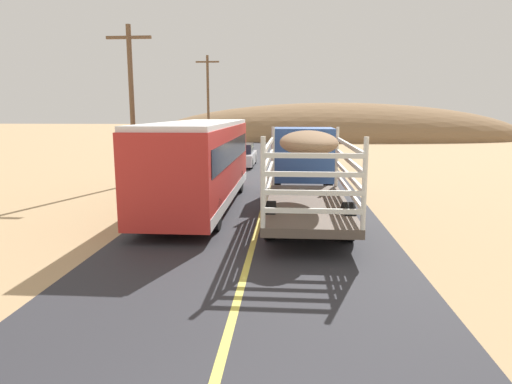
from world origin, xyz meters
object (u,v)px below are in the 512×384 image
at_px(bus, 200,162).
at_px(power_pole_mid, 132,100).
at_px(livestock_truck, 305,160).
at_px(power_pole_far, 208,100).
at_px(car_far, 241,156).

distance_m(bus, power_pole_mid, 7.38).
bearing_deg(livestock_truck, power_pole_mid, 149.29).
height_order(bus, power_pole_mid, power_pole_mid).
bearing_deg(power_pole_far, car_far, -71.06).
height_order(bus, car_far, bus).
xyz_separation_m(bus, power_pole_mid, (-4.40, 5.43, 2.38)).
bearing_deg(livestock_truck, bus, -172.85).
bearing_deg(bus, power_pole_far, 99.54).
distance_m(bus, car_far, 13.03).
relative_size(bus, power_pole_far, 1.15).
xyz_separation_m(power_pole_mid, power_pole_far, (0.00, 20.78, 0.53)).
bearing_deg(bus, power_pole_mid, 129.06).
height_order(livestock_truck, power_pole_mid, power_pole_mid).
bearing_deg(power_pole_far, power_pole_mid, -90.00).
relative_size(power_pole_mid, power_pole_far, 0.88).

